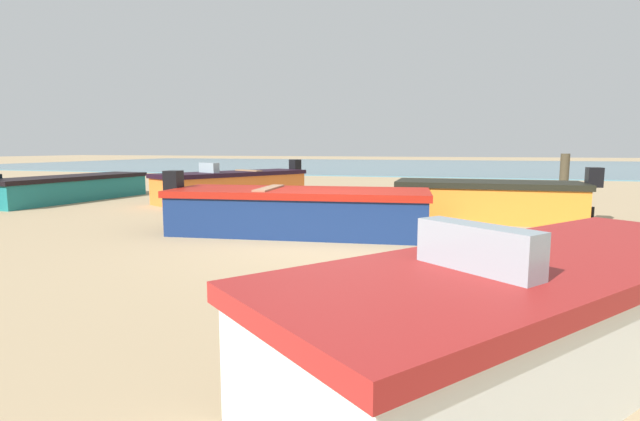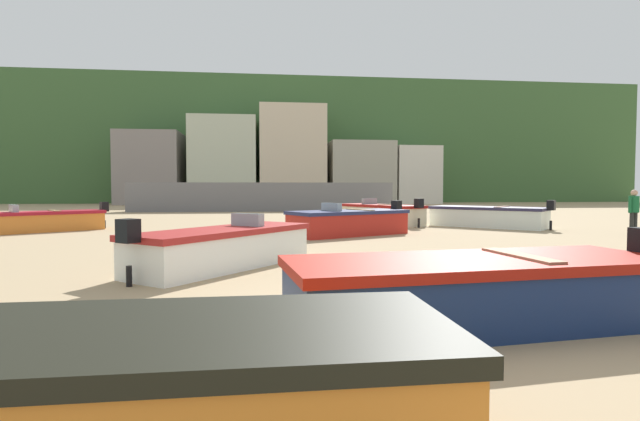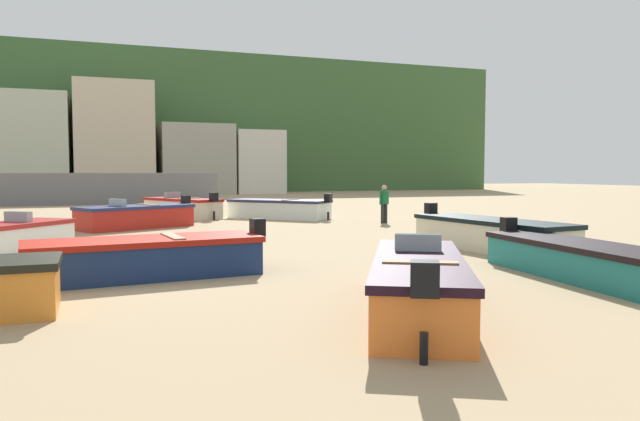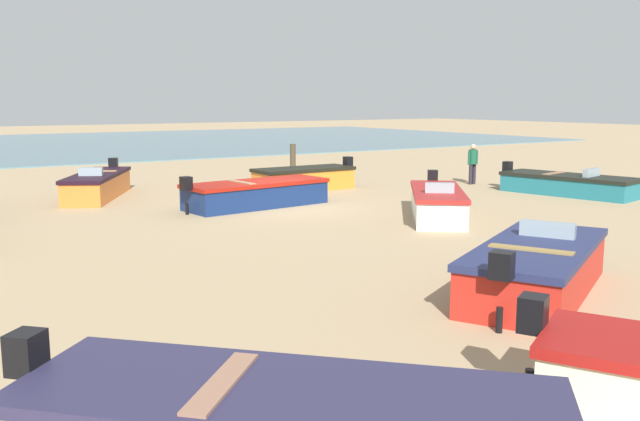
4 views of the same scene
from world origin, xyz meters
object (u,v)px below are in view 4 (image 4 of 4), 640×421
(boat_white_2, at_px, (437,203))
(beach_walker_distant, at_px, (473,161))
(boat_orange_9, at_px, (98,185))
(boat_orange_3, at_px, (304,178))
(mooring_post_near_water, at_px, (293,159))
(boat_navy_6, at_px, (256,194))
(boat_teal_8, at_px, (568,184))
(boat_red_5, at_px, (536,268))

(boat_white_2, height_order, beach_walker_distant, beach_walker_distant)
(boat_orange_9, height_order, beach_walker_distant, beach_walker_distant)
(boat_orange_9, bearing_deg, boat_orange_3, -168.08)
(mooring_post_near_water, bearing_deg, boat_navy_6, 52.58)
(boat_teal_8, bearing_deg, boat_orange_9, -41.27)
(boat_navy_6, xyz_separation_m, beach_walker_distant, (-10.05, -0.51, 0.54))
(mooring_post_near_water, bearing_deg, beach_walker_distant, 121.22)
(boat_orange_3, bearing_deg, beach_walker_distant, -108.56)
(boat_teal_8, relative_size, mooring_post_near_water, 3.62)
(boat_white_2, height_order, boat_teal_8, boat_white_2)
(boat_red_5, xyz_separation_m, boat_navy_6, (-0.41, -11.38, -0.04))
(boat_red_5, height_order, boat_teal_8, boat_red_5)
(boat_red_5, bearing_deg, beach_walker_distant, 111.52)
(boat_white_2, xyz_separation_m, boat_orange_9, (7.16, -9.38, 0.02))
(boat_navy_6, xyz_separation_m, boat_orange_9, (3.71, -4.74, 0.03))
(boat_teal_8, distance_m, boat_orange_9, 16.63)
(boat_orange_3, bearing_deg, boat_navy_6, 127.38)
(boat_red_5, bearing_deg, boat_navy_6, 150.81)
(boat_orange_9, distance_m, mooring_post_near_water, 9.91)
(boat_navy_6, relative_size, mooring_post_near_water, 3.60)
(boat_red_5, distance_m, boat_navy_6, 11.39)
(boat_white_2, distance_m, boat_orange_3, 7.31)
(boat_orange_9, bearing_deg, boat_teal_8, 178.13)
(boat_orange_3, height_order, boat_teal_8, boat_orange_3)
(boat_white_2, xyz_separation_m, boat_orange_3, (0.04, -7.31, 0.01))
(boat_navy_6, distance_m, boat_orange_9, 6.02)
(boat_navy_6, relative_size, beach_walker_distant, 3.10)
(boat_white_2, bearing_deg, boat_red_5, 98.80)
(mooring_post_near_water, bearing_deg, boat_teal_8, 113.77)
(boat_orange_3, height_order, boat_orange_9, boat_orange_9)
(beach_walker_distant, bearing_deg, boat_red_5, 47.80)
(boat_teal_8, xyz_separation_m, beach_walker_distant, (0.64, -4.09, 0.58))
(boat_navy_6, relative_size, boat_teal_8, 1.00)
(boat_navy_6, bearing_deg, beach_walker_distant, 86.41)
(boat_navy_6, xyz_separation_m, boat_teal_8, (-10.69, 3.59, -0.04))
(boat_navy_6, distance_m, boat_teal_8, 11.27)
(beach_walker_distant, bearing_deg, boat_teal_8, 97.98)
(boat_red_5, distance_m, boat_orange_9, 16.45)
(boat_orange_9, bearing_deg, boat_white_2, 155.50)
(boat_white_2, relative_size, boat_red_5, 0.92)
(boat_red_5, height_order, boat_orange_9, boat_red_5)
(mooring_post_near_water, bearing_deg, boat_orange_3, 64.15)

